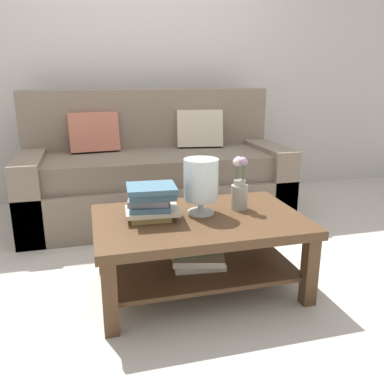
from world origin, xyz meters
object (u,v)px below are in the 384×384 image
(coffee_table, at_px, (199,237))
(book_stack_main, at_px, (151,202))
(glass_hurricane_vase, at_px, (201,181))
(flower_pitcher, at_px, (239,188))
(couch, at_px, (155,175))

(coffee_table, relative_size, book_stack_main, 3.86)
(coffee_table, distance_m, glass_hurricane_vase, 0.31)
(book_stack_main, distance_m, flower_pitcher, 0.52)
(coffee_table, xyz_separation_m, flower_pitcher, (0.26, 0.08, 0.25))
(flower_pitcher, bearing_deg, couch, 103.34)
(couch, height_order, coffee_table, couch)
(book_stack_main, relative_size, flower_pitcher, 0.95)
(coffee_table, distance_m, book_stack_main, 0.34)
(coffee_table, height_order, glass_hurricane_vase, glass_hurricane_vase)
(couch, bearing_deg, glass_hurricane_vase, -87.67)
(glass_hurricane_vase, bearing_deg, book_stack_main, -176.34)
(book_stack_main, height_order, flower_pitcher, flower_pitcher)
(book_stack_main, height_order, glass_hurricane_vase, glass_hurricane_vase)
(glass_hurricane_vase, xyz_separation_m, flower_pitcher, (0.24, 0.02, -0.06))
(coffee_table, bearing_deg, flower_pitcher, 16.14)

